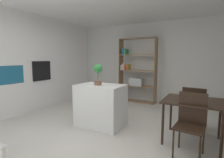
{
  "coord_description": "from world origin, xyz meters",
  "views": [
    {
      "loc": [
        1.86,
        -2.89,
        1.5
      ],
      "look_at": [
        0.03,
        0.39,
        1.05
      ],
      "focal_mm": 28.03,
      "sensor_mm": 36.0,
      "label": 1
    }
  ],
  "objects_px": {
    "kitchen_island": "(101,105)",
    "open_bookshelf": "(135,73)",
    "built_in_oven": "(42,71)",
    "dining_table": "(193,105)",
    "dining_chair_far": "(194,106)",
    "dining_chair_near": "(191,119)",
    "potted_plant_on_island": "(98,72)"
  },
  "relations": [
    {
      "from": "kitchen_island",
      "to": "open_bookshelf",
      "type": "xyz_separation_m",
      "value": [
        -0.17,
        2.47,
        0.53
      ]
    },
    {
      "from": "built_in_oven",
      "to": "open_bookshelf",
      "type": "distance_m",
      "value": 3.01
    },
    {
      "from": "open_bookshelf",
      "to": "dining_table",
      "type": "distance_m",
      "value": 3.08
    },
    {
      "from": "dining_chair_far",
      "to": "dining_chair_near",
      "type": "height_order",
      "value": "dining_chair_near"
    },
    {
      "from": "kitchen_island",
      "to": "dining_table",
      "type": "bearing_deg",
      "value": 4.75
    },
    {
      "from": "potted_plant_on_island",
      "to": "built_in_oven",
      "type": "bearing_deg",
      "value": 171.07
    },
    {
      "from": "potted_plant_on_island",
      "to": "dining_table",
      "type": "height_order",
      "value": "potted_plant_on_island"
    },
    {
      "from": "dining_chair_near",
      "to": "potted_plant_on_island",
      "type": "bearing_deg",
      "value": 177.81
    },
    {
      "from": "dining_chair_near",
      "to": "built_in_oven",
      "type": "bearing_deg",
      "value": 176.82
    },
    {
      "from": "open_bookshelf",
      "to": "dining_chair_far",
      "type": "distance_m",
      "value": 2.78
    },
    {
      "from": "open_bookshelf",
      "to": "dining_chair_far",
      "type": "relative_size",
      "value": 2.34
    },
    {
      "from": "potted_plant_on_island",
      "to": "open_bookshelf",
      "type": "bearing_deg",
      "value": 93.05
    },
    {
      "from": "dining_table",
      "to": "potted_plant_on_island",
      "type": "bearing_deg",
      "value": -173.84
    },
    {
      "from": "dining_table",
      "to": "built_in_oven",
      "type": "bearing_deg",
      "value": 177.97
    },
    {
      "from": "dining_table",
      "to": "dining_chair_near",
      "type": "xyz_separation_m",
      "value": [
        0.01,
        -0.44,
        -0.12
      ]
    },
    {
      "from": "potted_plant_on_island",
      "to": "dining_chair_far",
      "type": "height_order",
      "value": "potted_plant_on_island"
    },
    {
      "from": "built_in_oven",
      "to": "kitchen_island",
      "type": "distance_m",
      "value": 2.37
    },
    {
      "from": "dining_table",
      "to": "dining_chair_far",
      "type": "bearing_deg",
      "value": 91.14
    },
    {
      "from": "built_in_oven",
      "to": "dining_chair_near",
      "type": "relative_size",
      "value": 0.63
    },
    {
      "from": "dining_chair_near",
      "to": "open_bookshelf",
      "type": "bearing_deg",
      "value": 131.23
    },
    {
      "from": "open_bookshelf",
      "to": "dining_table",
      "type": "xyz_separation_m",
      "value": [
        2.01,
        -2.31,
        -0.31
      ]
    },
    {
      "from": "kitchen_island",
      "to": "dining_chair_far",
      "type": "xyz_separation_m",
      "value": [
        1.84,
        0.6,
        0.09
      ]
    },
    {
      "from": "dining_chair_near",
      "to": "kitchen_island",
      "type": "bearing_deg",
      "value": 176.19
    },
    {
      "from": "built_in_oven",
      "to": "dining_table",
      "type": "relative_size",
      "value": 0.61
    },
    {
      "from": "built_in_oven",
      "to": "dining_chair_far",
      "type": "height_order",
      "value": "built_in_oven"
    },
    {
      "from": "dining_table",
      "to": "dining_chair_near",
      "type": "relative_size",
      "value": 1.04
    },
    {
      "from": "open_bookshelf",
      "to": "dining_chair_far",
      "type": "height_order",
      "value": "open_bookshelf"
    },
    {
      "from": "dining_chair_far",
      "to": "dining_chair_near",
      "type": "distance_m",
      "value": 0.88
    },
    {
      "from": "kitchen_island",
      "to": "dining_table",
      "type": "xyz_separation_m",
      "value": [
        1.85,
        0.15,
        0.22
      ]
    },
    {
      "from": "kitchen_island",
      "to": "dining_chair_near",
      "type": "bearing_deg",
      "value": -8.73
    },
    {
      "from": "built_in_oven",
      "to": "dining_chair_near",
      "type": "height_order",
      "value": "built_in_oven"
    },
    {
      "from": "dining_table",
      "to": "dining_chair_near",
      "type": "bearing_deg",
      "value": -88.84
    }
  ]
}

